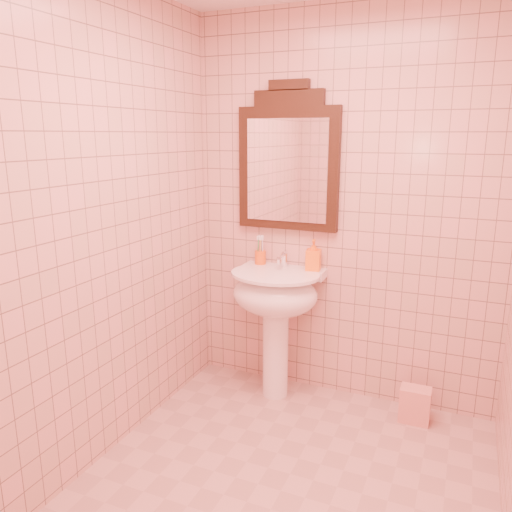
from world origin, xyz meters
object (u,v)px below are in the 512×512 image
at_px(toothbrush_cup, 260,257).
at_px(towel, 415,405).
at_px(mirror, 288,162).
at_px(pedestal_sink, 275,302).
at_px(soap_dispenser, 313,255).

xyz_separation_m(toothbrush_cup, towel, (1.08, -0.12, -0.80)).
xyz_separation_m(mirror, toothbrush_cup, (-0.17, -0.04, -0.64)).
height_order(pedestal_sink, soap_dispenser, soap_dispenser).
xyz_separation_m(mirror, soap_dispenser, (0.20, -0.05, -0.59)).
bearing_deg(towel, pedestal_sink, -177.59).
relative_size(soap_dispenser, towel, 0.92).
relative_size(toothbrush_cup, soap_dispenser, 0.85).
bearing_deg(mirror, toothbrush_cup, -165.91).
relative_size(pedestal_sink, towel, 3.92).
bearing_deg(mirror, soap_dispenser, -13.19).
relative_size(mirror, towel, 4.27).
distance_m(pedestal_sink, mirror, 0.91).
distance_m(mirror, soap_dispenser, 0.62).
height_order(mirror, toothbrush_cup, mirror).
height_order(mirror, soap_dispenser, mirror).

